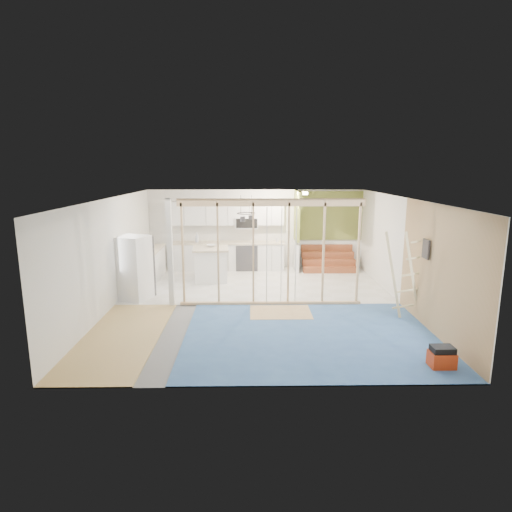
{
  "coord_description": "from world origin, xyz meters",
  "views": [
    {
      "loc": [
        -0.21,
        -9.99,
        3.29
      ],
      "look_at": [
        -0.05,
        0.6,
        1.1
      ],
      "focal_mm": 30.0,
      "sensor_mm": 36.0,
      "label": 1
    }
  ],
  "objects_px": {
    "ladder": "(405,275)",
    "island": "(211,264)",
    "fridge": "(134,268)",
    "toolbox": "(442,358)"
  },
  "relations": [
    {
      "from": "ladder",
      "to": "toolbox",
      "type": "bearing_deg",
      "value": -86.06
    },
    {
      "from": "toolbox",
      "to": "island",
      "type": "bearing_deg",
      "value": 126.55
    },
    {
      "from": "toolbox",
      "to": "ladder",
      "type": "xyz_separation_m",
      "value": [
        0.2,
        2.43,
        0.81
      ]
    },
    {
      "from": "fridge",
      "to": "toolbox",
      "type": "relative_size",
      "value": 4.04
    },
    {
      "from": "island",
      "to": "fridge",
      "type": "bearing_deg",
      "value": -138.79
    },
    {
      "from": "fridge",
      "to": "island",
      "type": "distance_m",
      "value": 2.55
    },
    {
      "from": "ladder",
      "to": "island",
      "type": "bearing_deg",
      "value": 152.95
    },
    {
      "from": "island",
      "to": "ladder",
      "type": "height_order",
      "value": "ladder"
    },
    {
      "from": "island",
      "to": "toolbox",
      "type": "bearing_deg",
      "value": -57.31
    },
    {
      "from": "island",
      "to": "ladder",
      "type": "distance_m",
      "value": 5.63
    }
  ]
}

